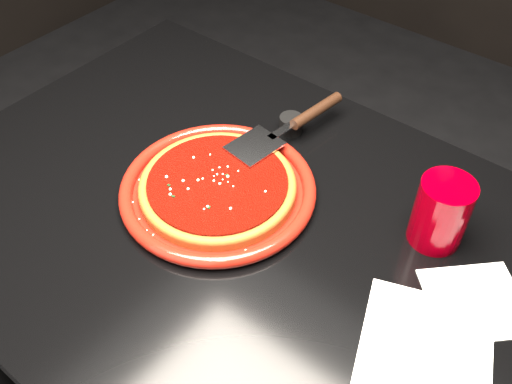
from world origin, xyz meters
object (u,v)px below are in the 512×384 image
(pizza_server, at_px, (288,126))
(ramekin, at_px, (291,124))
(cup, at_px, (441,212))
(plate, at_px, (218,189))
(table, at_px, (254,345))

(pizza_server, xyz_separation_m, ramekin, (-0.02, 0.03, -0.03))
(ramekin, bearing_deg, cup, -12.17)
(pizza_server, relative_size, cup, 2.61)
(plate, relative_size, pizza_server, 1.10)
(cup, bearing_deg, plate, -156.72)
(plate, height_order, pizza_server, pizza_server)
(table, xyz_separation_m, plate, (-0.10, 0.02, 0.39))
(cup, bearing_deg, ramekin, 167.83)
(pizza_server, bearing_deg, ramekin, 125.04)
(plate, relative_size, cup, 2.86)
(cup, distance_m, ramekin, 0.35)
(table, relative_size, ramekin, 26.89)
(plate, xyz_separation_m, ramekin, (-0.00, 0.22, 0.00))
(table, height_order, pizza_server, pizza_server)
(table, xyz_separation_m, pizza_server, (-0.08, 0.21, 0.42))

